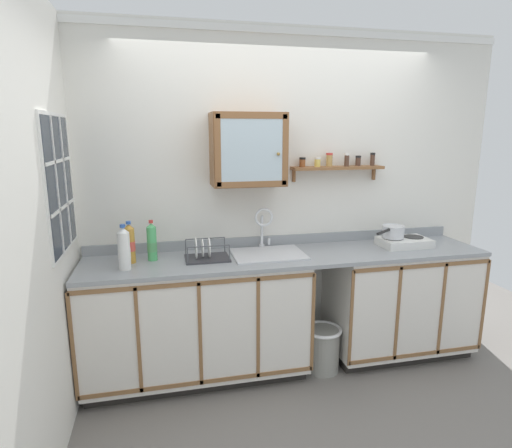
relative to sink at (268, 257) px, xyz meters
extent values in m
plane|color=slate|center=(0.16, -0.42, -0.91)|extent=(6.14, 6.14, 0.00)
cube|color=silver|center=(0.16, 0.29, 0.42)|extent=(3.74, 0.05, 2.66)
cube|color=white|center=(0.16, 0.25, 1.70)|extent=(3.74, 0.02, 0.05)
cube|color=silver|center=(-1.43, -0.68, 0.42)|extent=(0.05, 3.48, 2.66)
cube|color=black|center=(-0.57, -0.01, -0.87)|extent=(1.61, 0.54, 0.08)
cube|color=silver|center=(-0.57, -0.04, -0.42)|extent=(1.64, 0.60, 0.83)
cube|color=brown|center=(-0.57, -0.34, -0.04)|extent=(1.64, 0.01, 0.03)
cube|color=brown|center=(-0.57, -0.34, -0.78)|extent=(1.64, 0.01, 0.03)
cube|color=brown|center=(-1.39, -0.34, -0.42)|extent=(0.02, 0.01, 0.76)
cube|color=brown|center=(-0.98, -0.34, -0.42)|extent=(0.02, 0.01, 0.76)
cube|color=brown|center=(-0.57, -0.34, -0.42)|extent=(0.02, 0.01, 0.76)
cube|color=brown|center=(-0.15, -0.34, -0.42)|extent=(0.02, 0.01, 0.76)
cube|color=brown|center=(0.26, -0.34, -0.42)|extent=(0.02, 0.01, 0.76)
cube|color=black|center=(1.14, -0.01, -0.87)|extent=(1.13, 0.54, 0.08)
cube|color=silver|center=(1.14, -0.04, -0.42)|extent=(1.16, 0.60, 0.83)
cube|color=brown|center=(1.14, -0.34, -0.04)|extent=(1.16, 0.01, 0.03)
cube|color=brown|center=(1.14, -0.34, -0.78)|extent=(1.16, 0.01, 0.03)
cube|color=brown|center=(0.56, -0.34, -0.42)|extent=(0.02, 0.01, 0.76)
cube|color=brown|center=(0.94, -0.34, -0.42)|extent=(0.02, 0.01, 0.76)
cube|color=brown|center=(1.33, -0.34, -0.42)|extent=(0.02, 0.01, 0.76)
cube|color=brown|center=(1.72, -0.34, -0.42)|extent=(0.02, 0.01, 0.76)
cube|color=gray|center=(0.16, -0.04, 0.01)|extent=(3.10, 0.63, 0.03)
cube|color=gray|center=(0.16, 0.25, 0.07)|extent=(3.10, 0.02, 0.08)
cube|color=silver|center=(0.00, -0.02, 0.03)|extent=(0.55, 0.41, 0.01)
cube|color=slate|center=(0.00, -0.02, -0.10)|extent=(0.47, 0.33, 0.01)
cube|color=slate|center=(0.00, 0.15, -0.04)|extent=(0.47, 0.01, 0.13)
cube|color=slate|center=(0.00, -0.19, -0.04)|extent=(0.47, 0.01, 0.13)
cylinder|color=#4C4C51|center=(0.00, -0.02, -0.10)|extent=(0.04, 0.04, 0.01)
cylinder|color=silver|center=(0.00, 0.21, 0.04)|extent=(0.05, 0.05, 0.02)
cylinder|color=silver|center=(0.00, 0.21, 0.17)|extent=(0.02, 0.02, 0.24)
torus|color=silver|center=(0.00, 0.14, 0.29)|extent=(0.15, 0.02, 0.15)
cylinder|color=silver|center=(0.06, 0.21, 0.07)|extent=(0.02, 0.02, 0.05)
cube|color=silver|center=(1.16, -0.02, 0.06)|extent=(0.40, 0.27, 0.07)
cylinder|color=#2D2D2D|center=(1.06, 0.00, 0.09)|extent=(0.16, 0.16, 0.01)
cylinder|color=#2D2D2D|center=(1.25, 0.00, 0.09)|extent=(0.16, 0.16, 0.01)
cylinder|color=black|center=(1.06, -0.14, 0.06)|extent=(0.03, 0.02, 0.03)
cylinder|color=black|center=(1.25, -0.14, 0.06)|extent=(0.03, 0.02, 0.03)
cylinder|color=silver|center=(1.06, 0.00, 0.15)|extent=(0.17, 0.17, 0.10)
torus|color=silver|center=(1.06, 0.00, 0.20)|extent=(0.18, 0.18, 0.01)
cylinder|color=black|center=(0.91, -0.11, 0.18)|extent=(0.17, 0.13, 0.02)
cylinder|color=#4CB266|center=(-0.86, 0.04, 0.15)|extent=(0.07, 0.07, 0.25)
cone|color=#4CB266|center=(-0.86, 0.04, 0.29)|extent=(0.07, 0.07, 0.03)
cylinder|color=red|center=(-0.86, 0.04, 0.32)|extent=(0.03, 0.03, 0.02)
cylinder|color=#4C9959|center=(-0.86, 0.04, 0.13)|extent=(0.07, 0.07, 0.07)
cylinder|color=white|center=(-1.04, -0.14, 0.16)|extent=(0.08, 0.08, 0.26)
cone|color=white|center=(-1.04, -0.14, 0.30)|extent=(0.08, 0.08, 0.04)
cylinder|color=#2D59B2|center=(-1.04, -0.14, 0.33)|extent=(0.04, 0.04, 0.02)
cylinder|color=white|center=(-1.04, -0.14, 0.14)|extent=(0.08, 0.08, 0.07)
cylinder|color=gold|center=(-1.02, 0.01, 0.15)|extent=(0.07, 0.07, 0.25)
cone|color=gold|center=(-1.02, 0.01, 0.29)|extent=(0.07, 0.07, 0.03)
cylinder|color=#2D59B2|center=(-1.02, 0.01, 0.32)|extent=(0.03, 0.03, 0.02)
cylinder|color=#D84C3F|center=(-1.02, 0.01, 0.15)|extent=(0.08, 0.08, 0.07)
cube|color=#333338|center=(-0.47, -0.02, 0.03)|extent=(0.32, 0.25, 0.01)
cylinder|color=#4C4F54|center=(-0.62, -0.14, 0.10)|extent=(0.01, 0.01, 0.12)
cylinder|color=#4C4F54|center=(-0.32, -0.14, 0.10)|extent=(0.01, 0.01, 0.12)
cylinder|color=#4C4F54|center=(-0.62, 0.09, 0.10)|extent=(0.01, 0.01, 0.12)
cylinder|color=#4C4F54|center=(-0.32, 0.09, 0.10)|extent=(0.01, 0.01, 0.12)
cylinder|color=#4C4F54|center=(-0.47, -0.14, 0.15)|extent=(0.30, 0.01, 0.01)
cylinder|color=#4C4F54|center=(-0.47, 0.09, 0.15)|extent=(0.30, 0.01, 0.01)
cylinder|color=white|center=(-0.55, -0.02, 0.11)|extent=(0.01, 0.16, 0.16)
cylinder|color=white|center=(-0.50, -0.02, 0.11)|extent=(0.01, 0.13, 0.13)
cylinder|color=white|center=(-0.45, -0.02, 0.11)|extent=(0.01, 0.14, 0.14)
cube|color=brown|center=(-0.13, 0.12, 0.82)|extent=(0.55, 0.28, 0.54)
cube|color=silver|center=(-0.13, -0.02, 0.82)|extent=(0.45, 0.01, 0.44)
cube|color=brown|center=(-0.38, -0.03, 0.82)|extent=(0.04, 0.01, 0.51)
cube|color=brown|center=(0.12, -0.03, 0.82)|extent=(0.04, 0.01, 0.51)
cube|color=brown|center=(-0.13, -0.03, 1.06)|extent=(0.52, 0.01, 0.04)
cube|color=brown|center=(-0.13, -0.03, 0.57)|extent=(0.52, 0.01, 0.04)
sphere|color=olive|center=(0.07, -0.04, 0.79)|extent=(0.02, 0.02, 0.02)
cube|color=brown|center=(0.63, 0.19, 0.66)|extent=(0.77, 0.14, 0.02)
cube|color=brown|center=(0.28, 0.25, 0.60)|extent=(0.02, 0.03, 0.10)
cube|color=brown|center=(0.99, 0.25, 0.60)|extent=(0.02, 0.03, 0.10)
cylinder|color=brown|center=(0.33, 0.21, 0.70)|extent=(0.05, 0.05, 0.06)
cylinder|color=black|center=(0.33, 0.21, 0.74)|extent=(0.05, 0.05, 0.02)
cylinder|color=#E0C659|center=(0.46, 0.19, 0.70)|extent=(0.05, 0.05, 0.06)
cylinder|color=white|center=(0.46, 0.19, 0.74)|extent=(0.05, 0.05, 0.02)
cylinder|color=tan|center=(0.56, 0.20, 0.72)|extent=(0.05, 0.05, 0.09)
cylinder|color=red|center=(0.56, 0.20, 0.77)|extent=(0.05, 0.05, 0.02)
cylinder|color=#4C3326|center=(0.71, 0.18, 0.72)|extent=(0.04, 0.04, 0.09)
cylinder|color=white|center=(0.71, 0.18, 0.77)|extent=(0.04, 0.04, 0.02)
cylinder|color=#4C3326|center=(0.82, 0.20, 0.71)|extent=(0.04, 0.04, 0.07)
cylinder|color=black|center=(0.82, 0.20, 0.75)|extent=(0.05, 0.05, 0.02)
cylinder|color=#4C3326|center=(0.94, 0.20, 0.72)|extent=(0.04, 0.04, 0.09)
cylinder|color=black|center=(0.94, 0.20, 0.77)|extent=(0.04, 0.04, 0.02)
cube|color=#262D38|center=(-1.39, -0.20, 0.63)|extent=(0.01, 0.65, 0.83)
cube|color=white|center=(-1.40, -0.20, 0.63)|extent=(0.02, 0.70, 0.87)
cube|color=white|center=(-1.39, -0.31, 0.63)|extent=(0.01, 0.02, 0.83)
cube|color=white|center=(-1.39, -0.08, 0.63)|extent=(0.01, 0.02, 0.83)
cube|color=white|center=(-1.39, -0.20, 0.48)|extent=(0.01, 0.65, 0.02)
cube|color=white|center=(-1.39, -0.20, 0.77)|extent=(0.01, 0.65, 0.02)
cylinder|color=gray|center=(0.41, -0.17, -0.74)|extent=(0.27, 0.27, 0.34)
torus|color=white|center=(0.41, -0.17, -0.57)|extent=(0.30, 0.30, 0.03)
camera|label=1|loc=(-0.78, -3.03, 0.95)|focal=29.62mm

